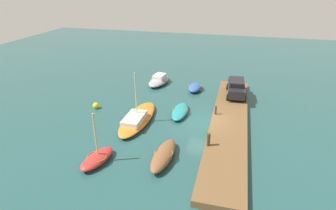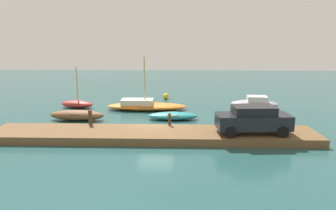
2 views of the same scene
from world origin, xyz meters
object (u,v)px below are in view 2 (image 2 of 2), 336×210
Objects in this scene: motorboat_grey at (255,103)px; rowboat_red at (77,104)px; sailboat_orange at (145,105)px; rowboat_brown at (77,115)px; mooring_post_mid_west at (170,119)px; dinghy_blue at (256,117)px; mooring_post_west at (90,117)px; marker_buoy at (166,96)px; rowboat_teal at (173,116)px; parked_car at (253,119)px.

rowboat_red reaches higher than motorboat_grey.
sailboat_orange is 6.11m from rowboat_brown.
sailboat_orange reaches higher than mooring_post_mid_west.
dinghy_blue is 12.09m from mooring_post_west.
motorboat_grey is 9.15m from marker_buoy.
rowboat_brown reaches higher than rowboat_teal.
rowboat_brown is 13.02m from parked_car.
dinghy_blue reaches higher than rowboat_teal.
motorboat_grey is at bearing 44.94° from mooring_post_mid_west.
marker_buoy is (-8.21, 4.04, -0.14)m from motorboat_grey.
marker_buoy is (-5.73, 13.13, -1.06)m from parked_car.
mooring_post_west is (1.89, -2.88, 0.58)m from rowboat_brown.
mooring_post_west is at bearing 167.75° from parked_car.
motorboat_grey is (1.07, 4.57, 0.08)m from dinghy_blue.
rowboat_red is 0.85× the size of parked_car.
mooring_post_mid_west is (8.61, -7.25, 0.53)m from rowboat_red.
motorboat_grey is 1.18× the size of rowboat_red.
rowboat_brown is at bearing 156.38° from parked_car.
mooring_post_mid_west is at bearing -152.68° from dinghy_blue.
rowboat_red is (-6.28, 0.62, -0.01)m from sailboat_orange.
marker_buoy is at bearing 132.56° from dinghy_blue.
mooring_post_west is at bearing -149.52° from rowboat_teal.
rowboat_teal is 1.03× the size of rowboat_red.
mooring_post_west is (-2.93, -6.63, 0.61)m from sailboat_orange.
mooring_post_mid_west is at bearing 159.04° from parked_car.
rowboat_red is at bearing 154.97° from rowboat_teal.
rowboat_teal is 8.29m from marker_buoy.
rowboat_teal is at bearing 87.11° from mooring_post_mid_west.
sailboat_orange is 6.31m from rowboat_red.
mooring_post_west reaches higher than rowboat_brown.
rowboat_teal is (2.49, -3.33, -0.08)m from sailboat_orange.
rowboat_teal is 3.89× the size of mooring_post_west.
mooring_post_west is 1.22× the size of mooring_post_mid_west.
rowboat_teal is 6.39m from mooring_post_west.
mooring_post_west is at bearing -111.61° from marker_buoy.
dinghy_blue is at bearing 24.41° from mooring_post_mid_west.
dinghy_blue is at bearing -50.35° from marker_buoy.
rowboat_red is at bearing -173.01° from motorboat_grey.
rowboat_red reaches higher than mooring_post_mid_west.
rowboat_teal is 9.62m from rowboat_red.
parked_car is (7.37, -8.21, 0.99)m from sailboat_orange.
sailboat_orange is 7.04m from mooring_post_mid_west.
sailboat_orange is at bearing 40.50° from rowboat_brown.
mooring_post_west is (-12.78, -7.50, 0.54)m from motorboat_grey.
parked_car reaches higher than dinghy_blue.
rowboat_brown is at bearing -126.73° from marker_buoy.
sailboat_orange reaches higher than parked_car.
rowboat_teal is at bearing 179.52° from dinghy_blue.
marker_buoy is at bearing 55.94° from rowboat_brown.
rowboat_teal is 6.98m from parked_car.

